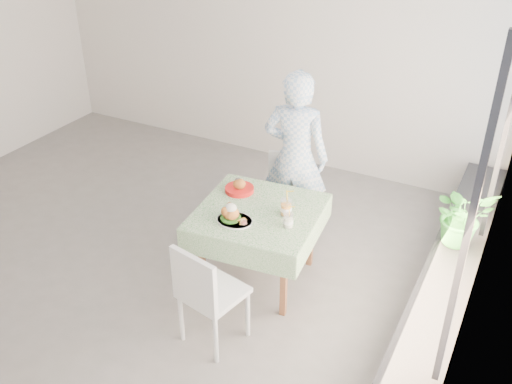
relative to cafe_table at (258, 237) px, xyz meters
The scene contains 14 objects.
floor 1.27m from the cafe_table, behind, with size 6.00×6.00×0.00m, color slate.
wall_back 2.85m from the cafe_table, 115.97° to the left, with size 6.00×0.02×2.80m, color silver.
wall_right 2.05m from the cafe_table, ahead, with size 0.02×5.00×2.80m, color silver.
window_pane 2.15m from the cafe_table, ahead, with size 0.01×4.80×2.18m, color #D1E0F9.
window_ledge 1.64m from the cafe_table, ahead, with size 0.40×4.80×0.50m, color black.
cafe_table is the anchor object (origin of this frame).
chair_far 0.83m from the cafe_table, 97.93° to the left, with size 0.50×0.50×0.85m.
chair_near 0.88m from the cafe_table, 87.24° to the right, with size 0.52×0.52×0.93m.
diner 0.93m from the cafe_table, 91.64° to the left, with size 0.64×0.42×1.77m, color #7FA5CC.
main_dish 0.44m from the cafe_table, 114.53° to the right, with size 0.32×0.32×0.16m.
juice_cup_orange 0.43m from the cafe_table, 12.06° to the left, with size 0.10×0.10×0.29m.
juice_cup_lemonade 0.49m from the cafe_table, 18.08° to the right, with size 0.09×0.09×0.24m.
second_dish 0.49m from the cafe_table, 145.11° to the left, with size 0.27×0.27×0.13m.
potted_plant 1.77m from the cafe_table, 23.37° to the left, with size 0.49×0.43×0.55m, color #2A7326.
Camera 1 is at (3.12, -3.66, 3.38)m, focal length 40.00 mm.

